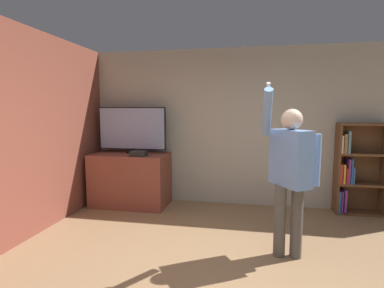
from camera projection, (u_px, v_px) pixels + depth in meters
The scene contains 7 objects.
wall_back at pixel (238, 127), 5.19m from camera, with size 7.12×0.06×2.70m.
wall_side_brick at pixel (53, 131), 4.32m from camera, with size 0.06×4.31×2.70m.
tv_ledge at pixel (131, 179), 5.20m from camera, with size 1.29×0.71×0.90m.
television at pixel (132, 129), 5.21m from camera, with size 1.21×0.22×0.80m.
game_console at pixel (139, 154), 4.87m from camera, with size 0.26×0.17×0.08m.
bookshelf at pixel (355, 170), 4.74m from camera, with size 0.72×0.28×1.45m.
person at pixel (290, 168), 3.27m from camera, with size 0.62×0.57×1.93m.
Camera 1 is at (0.20, -2.50, 1.64)m, focal length 28.00 mm.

